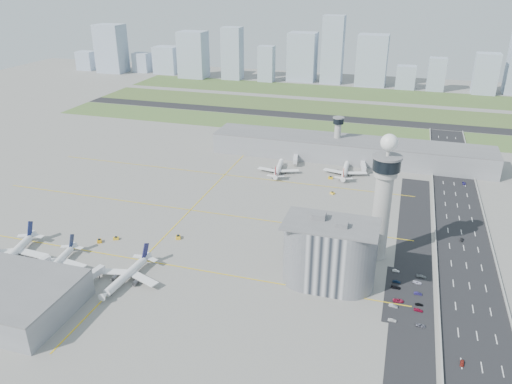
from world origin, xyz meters
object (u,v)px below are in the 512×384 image
(admin_building, at_px, (329,254))
(car_lot_0, at_px, (392,320))
(jet_bridge_near_2, at_px, (81,285))
(jet_bridge_far_1, at_px, (362,164))
(jet_bridge_near_1, at_px, (26,274))
(car_lot_9, at_px, (418,293))
(car_hw_1, at_px, (461,240))
(tug_0, at_px, (10,258))
(tug_4, at_px, (331,177))
(car_lot_4, at_px, (397,282))
(tug_2, at_px, (99,241))
(car_lot_6, at_px, (421,325))
(control_tower, at_px, (383,193))
(jet_bridge_far_0, at_px, (296,158))
(airplane_far_a, at_px, (279,166))
(car_lot_8, at_px, (419,304))
(car_hw_2, at_px, (464,183))
(airplane_far_b, at_px, (345,168))
(secondary_tower, at_px, (338,134))
(car_lot_3, at_px, (396,287))
(airplane_near_c, at_px, (125,272))
(car_lot_7, at_px, (418,310))
(car_lot_1, at_px, (393,306))
(airplane_near_a, at_px, (13,249))
(car_hw_4, at_px, (439,154))
(airplane_near_b, at_px, (56,259))
(tug_5, at_px, (332,193))
(car_lot_11, at_px, (421,276))
(car_lot_2, at_px, (398,301))
(car_lot_10, at_px, (417,282))
(tug_3, at_px, (178,237))
(car_lot_5, at_px, (396,271))
(tug_1, at_px, (116,238))

(admin_building, bearing_deg, car_lot_0, -33.88)
(jet_bridge_near_2, height_order, jet_bridge_far_1, same)
(jet_bridge_near_1, height_order, car_lot_9, jet_bridge_near_1)
(car_hw_1, bearing_deg, tug_0, -150.61)
(tug_4, xyz_separation_m, car_lot_4, (49.72, -117.67, -0.30))
(tug_2, xyz_separation_m, car_lot_6, (163.97, -22.22, -0.38))
(control_tower, xyz_separation_m, jet_bridge_far_0, (-70.00, 124.00, -32.19))
(admin_building, bearing_deg, tug_4, 98.50)
(jet_bridge_far_0, xyz_separation_m, tug_2, (-72.43, -152.26, -1.92))
(airplane_far_a, height_order, car_lot_8, airplane_far_a)
(car_lot_9, bearing_deg, car_hw_2, -13.37)
(control_tower, xyz_separation_m, airplane_far_b, (-30.46, 108.01, -29.96))
(control_tower, relative_size, car_lot_8, 19.73)
(secondary_tower, relative_size, car_lot_3, 7.46)
(airplane_near_c, relative_size, jet_bridge_far_0, 2.78)
(airplane_far_b, distance_m, car_lot_0, 163.63)
(car_lot_3, xyz_separation_m, car_lot_7, (9.94, -14.37, -0.07))
(control_tower, relative_size, airplane_far_b, 1.78)
(jet_bridge_near_1, xyz_separation_m, car_lot_6, (176.54, 18.52, -2.31))
(tug_2, height_order, car_lot_1, tug_2)
(jet_bridge_far_0, bearing_deg, airplane_near_a, -39.88)
(car_hw_4, bearing_deg, car_lot_7, -103.64)
(airplane_far_b, relative_size, car_hw_1, 9.62)
(airplane_near_b, distance_m, airplane_far_a, 169.52)
(tug_5, bearing_deg, car_lot_11, -110.03)
(jet_bridge_far_1, relative_size, car_lot_2, 3.00)
(jet_bridge_far_1, bearing_deg, car_hw_4, 120.09)
(airplane_near_a, height_order, tug_4, airplane_near_a)
(car_lot_8, bearing_deg, car_hw_2, -15.14)
(airplane_far_b, bearing_deg, car_lot_6, -164.66)
(airplane_far_a, bearing_deg, car_hw_1, -126.65)
(jet_bridge_far_0, height_order, jet_bridge_far_1, same)
(tug_4, height_order, car_lot_10, tug_4)
(secondary_tower, height_order, car_lot_10, secondary_tower)
(tug_5, relative_size, car_lot_11, 0.62)
(tug_3, height_order, car_lot_11, tug_3)
(admin_building, relative_size, car_lot_5, 12.76)
(airplane_near_a, height_order, car_lot_6, airplane_near_a)
(car_lot_7, bearing_deg, car_lot_8, 3.41)
(tug_2, xyz_separation_m, car_lot_11, (164.28, 14.95, -0.28))
(tug_1, relative_size, car_lot_8, 0.88)
(airplane_near_c, bearing_deg, car_lot_3, 108.64)
(jet_bridge_far_0, xyz_separation_m, car_hw_4, (104.87, 46.19, -2.23))
(car_lot_9, bearing_deg, car_lot_0, 154.20)
(control_tower, bearing_deg, car_lot_2, -71.35)
(airplane_near_b, bearing_deg, car_lot_0, 84.52)
(secondary_tower, height_order, airplane_near_a, secondary_tower)
(jet_bridge_far_1, bearing_deg, airplane_near_c, -36.31)
(car_lot_2, bearing_deg, car_lot_0, 163.49)
(car_hw_1, height_order, car_hw_4, car_hw_1)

